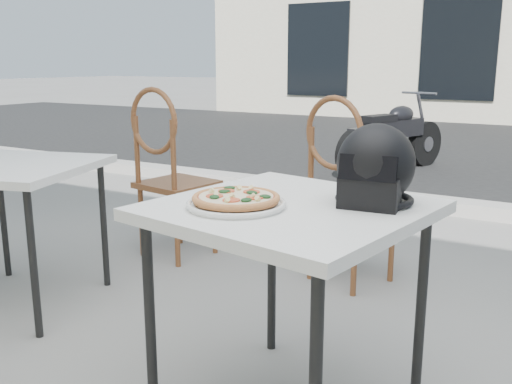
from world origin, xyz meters
The scene contains 10 objects.
ground centered at (0.00, 0.00, 0.00)m, with size 80.00×80.00×0.00m, color gray.
curb centered at (0.00, 3.00, 0.06)m, with size 30.00×0.25×0.12m, color #A7A39C.
cafe_table_main centered at (-0.02, -0.37, 0.75)m, with size 0.99×0.99×0.82m.
plate centered at (-0.16, -0.50, 0.83)m, with size 0.43×0.43×0.02m.
pizza centered at (-0.16, -0.50, 0.85)m, with size 0.35×0.35×0.04m.
helmet centered at (0.23, -0.21, 0.94)m, with size 0.30×0.31×0.28m.
cafe_chair_main centered at (-0.33, 0.96, 0.63)m, with size 0.55×0.55×1.13m.
cafe_table_side centered at (-1.77, -0.20, 0.71)m, with size 1.03×1.03×0.79m.
cafe_chair_side centered at (-1.52, 0.82, 0.64)m, with size 0.51×0.51×1.16m.
motorcycle centered at (-1.15, 4.65, 0.42)m, with size 0.79×1.83×0.95m.
Camera 1 is at (0.85, -2.11, 1.31)m, focal length 40.00 mm.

